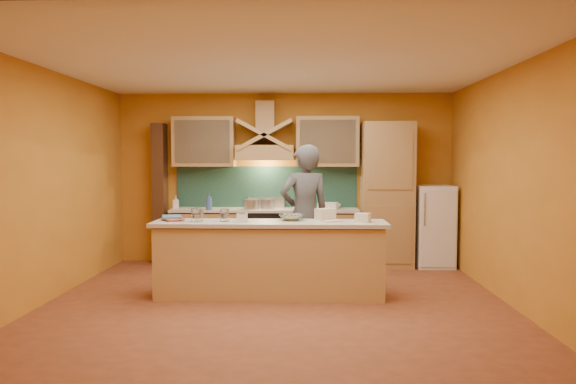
{
  "coord_description": "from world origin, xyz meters",
  "views": [
    {
      "loc": [
        0.33,
        -6.02,
        1.71
      ],
      "look_at": [
        0.11,
        0.9,
        1.27
      ],
      "focal_mm": 32.0,
      "sensor_mm": 36.0,
      "label": 1
    }
  ],
  "objects_px": {
    "fridge": "(434,226)",
    "mixing_bowl": "(291,217)",
    "stove": "(265,238)",
    "kitchen_scale": "(242,218)",
    "person": "(305,214)"
  },
  "relations": [
    {
      "from": "fridge",
      "to": "person",
      "type": "xyz_separation_m",
      "value": [
        -2.06,
        -1.19,
        0.31
      ]
    },
    {
      "from": "fridge",
      "to": "person",
      "type": "distance_m",
      "value": 2.4
    },
    {
      "from": "person",
      "to": "fridge",
      "type": "bearing_deg",
      "value": -167.98
    },
    {
      "from": "fridge",
      "to": "mixing_bowl",
      "type": "bearing_deg",
      "value": -141.42
    },
    {
      "from": "person",
      "to": "mixing_bowl",
      "type": "xyz_separation_m",
      "value": [
        -0.17,
        -0.58,
        0.03
      ]
    },
    {
      "from": "person",
      "to": "kitchen_scale",
      "type": "distance_m",
      "value": 1.1
    },
    {
      "from": "kitchen_scale",
      "to": "fridge",
      "type": "bearing_deg",
      "value": 27.96
    },
    {
      "from": "stove",
      "to": "mixing_bowl",
      "type": "relative_size",
      "value": 2.84
    },
    {
      "from": "fridge",
      "to": "kitchen_scale",
      "type": "height_order",
      "value": "fridge"
    },
    {
      "from": "stove",
      "to": "kitchen_scale",
      "type": "distance_m",
      "value": 2.05
    },
    {
      "from": "stove",
      "to": "mixing_bowl",
      "type": "distance_m",
      "value": 1.92
    },
    {
      "from": "mixing_bowl",
      "to": "person",
      "type": "bearing_deg",
      "value": 74.03
    },
    {
      "from": "stove",
      "to": "kitchen_scale",
      "type": "bearing_deg",
      "value": -93.83
    },
    {
      "from": "stove",
      "to": "mixing_bowl",
      "type": "xyz_separation_m",
      "value": [
        0.47,
        -1.78,
        0.53
      ]
    },
    {
      "from": "person",
      "to": "kitchen_scale",
      "type": "relative_size",
      "value": 14.48
    }
  ]
}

